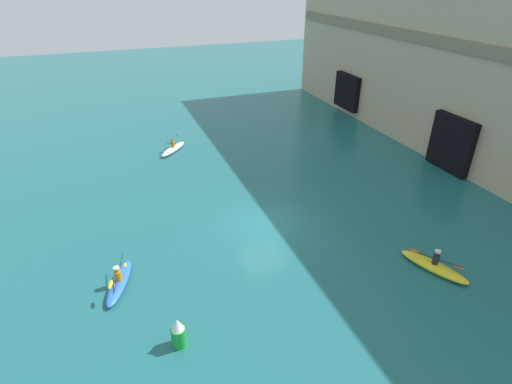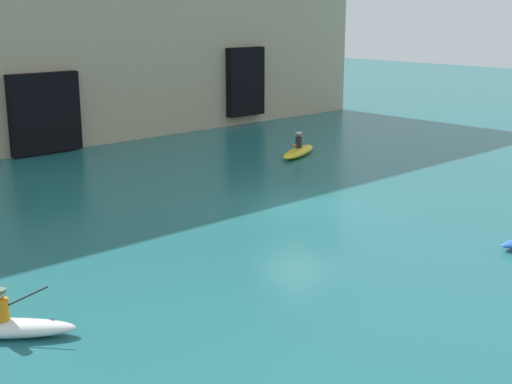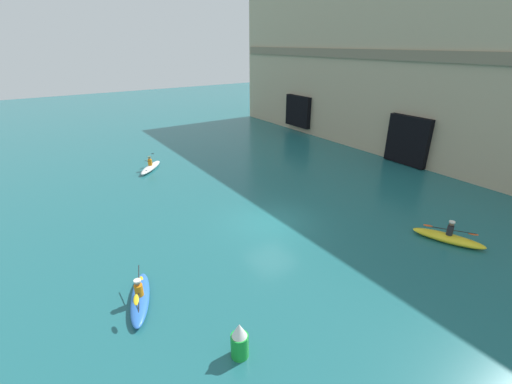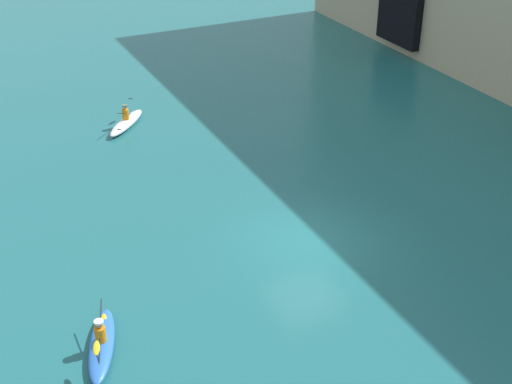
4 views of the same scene
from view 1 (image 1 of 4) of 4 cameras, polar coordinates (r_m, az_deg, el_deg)
The scene contains 6 objects.
ground_plane at distance 22.20m, azimuth 1.04°, elevation -4.62°, with size 120.00×120.00×0.00m, color #1E6066.
cliff_bluff at distance 32.40m, azimuth 32.45°, elevation 16.27°, with size 45.24×7.61×15.01m.
kayak_blue at distance 19.19m, azimuth -18.95°, elevation -12.01°, with size 3.11×1.69×1.02m.
kayak_yellow at distance 20.72m, azimuth 24.08°, elevation -9.63°, with size 3.30×1.96×1.12m.
kayak_white at distance 31.72m, azimuth -11.76°, elevation 6.09°, with size 2.73×2.55×1.14m.
marker_buoy at distance 15.91m, azimuth -11.03°, elevation -19.18°, with size 0.57×0.57×1.28m.
Camera 1 is at (17.10, -6.91, 12.35)m, focal length 28.00 mm.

